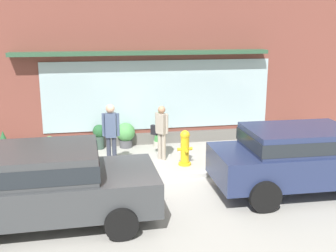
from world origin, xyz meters
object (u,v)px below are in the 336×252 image
at_px(fire_hydrant, 185,148).
at_px(parked_car_navy, 303,155).
at_px(parked_car_dark_gray, 45,181).
at_px(potted_plant_window_right, 50,143).
at_px(potted_plant_corner_tall, 99,135).
at_px(pedestrian_with_handbag, 161,129).
at_px(pedestrian_passerby, 111,131).
at_px(potted_plant_trailing_edge, 126,134).
at_px(potted_plant_low_front, 4,145).
at_px(potted_plant_near_hydrant, 292,132).
at_px(potted_plant_window_left, 159,128).

relative_size(fire_hydrant, parked_car_navy, 0.23).
relative_size(parked_car_dark_gray, parked_car_navy, 0.97).
height_order(fire_hydrant, parked_car_navy, parked_car_navy).
xyz_separation_m(potted_plant_window_right, potted_plant_corner_tall, (1.50, 0.04, 0.19)).
bearing_deg(parked_car_navy, pedestrian_with_handbag, 134.67).
height_order(pedestrian_passerby, potted_plant_trailing_edge, pedestrian_passerby).
xyz_separation_m(parked_car_dark_gray, potted_plant_window_right, (-0.34, 4.77, -0.60)).
xyz_separation_m(potted_plant_low_front, potted_plant_corner_tall, (2.76, 0.31, 0.08)).
relative_size(pedestrian_passerby, parked_car_dark_gray, 0.42).
distance_m(potted_plant_corner_tall, potted_plant_near_hydrant, 6.29).
relative_size(pedestrian_with_handbag, pedestrian_passerby, 0.89).
height_order(parked_car_navy, potted_plant_low_front, parked_car_navy).
bearing_deg(potted_plant_window_right, potted_plant_window_left, -1.40).
bearing_deg(potted_plant_low_front, parked_car_navy, -28.78).
bearing_deg(pedestrian_passerby, fire_hydrant, 3.97).
distance_m(parked_car_dark_gray, potted_plant_trailing_edge, 5.23).
distance_m(potted_plant_window_left, potted_plant_trailing_edge, 1.06).
bearing_deg(pedestrian_passerby, potted_plant_trailing_edge, 81.25).
relative_size(fire_hydrant, pedestrian_passerby, 0.56).
height_order(parked_car_dark_gray, potted_plant_corner_tall, parked_car_dark_gray).
relative_size(fire_hydrant, potted_plant_near_hydrant, 1.62).
bearing_deg(potted_plant_window_left, pedestrian_with_handbag, -96.75).
bearing_deg(parked_car_dark_gray, potted_plant_window_right, 93.28).
height_order(parked_car_dark_gray, potted_plant_trailing_edge, parked_car_dark_gray).
bearing_deg(fire_hydrant, potted_plant_corner_tall, 138.98).
bearing_deg(potted_plant_low_front, potted_plant_trailing_edge, 5.28).
distance_m(parked_car_dark_gray, potted_plant_corner_tall, 4.96).
distance_m(parked_car_navy, potted_plant_low_front, 8.28).
distance_m(pedestrian_passerby, potted_plant_trailing_edge, 2.03).
distance_m(fire_hydrant, parked_car_dark_gray, 4.46).
height_order(pedestrian_with_handbag, parked_car_navy, pedestrian_with_handbag).
relative_size(parked_car_dark_gray, potted_plant_corner_tall, 5.43).
height_order(potted_plant_window_right, potted_plant_trailing_edge, potted_plant_trailing_edge).
distance_m(potted_plant_window_left, potted_plant_near_hydrant, 4.44).
bearing_deg(parked_car_navy, potted_plant_near_hydrant, 67.04).
bearing_deg(pedestrian_with_handbag, potted_plant_window_left, -46.65).
height_order(potted_plant_window_left, potted_plant_near_hydrant, potted_plant_window_left).
xyz_separation_m(potted_plant_window_right, potted_plant_window_left, (3.35, -0.08, 0.35)).
height_order(pedestrian_passerby, potted_plant_window_left, pedestrian_passerby).
bearing_deg(potted_plant_corner_tall, parked_car_dark_gray, -103.54).
xyz_separation_m(fire_hydrant, potted_plant_window_left, (-0.41, 1.85, 0.13)).
height_order(parked_car_navy, potted_plant_window_right, parked_car_navy).
bearing_deg(potted_plant_trailing_edge, potted_plant_corner_tall, -178.85).
xyz_separation_m(parked_car_dark_gray, potted_plant_low_front, (-1.60, 4.49, -0.48)).
relative_size(parked_car_navy, potted_plant_window_right, 8.73).
relative_size(pedestrian_with_handbag, parked_car_dark_gray, 0.37).
bearing_deg(pedestrian_with_handbag, potted_plant_corner_tall, 11.68).
relative_size(parked_car_dark_gray, potted_plant_window_right, 8.50).
bearing_deg(potted_plant_near_hydrant, pedestrian_passerby, -165.58).
bearing_deg(parked_car_navy, potted_plant_corner_tall, 137.54).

